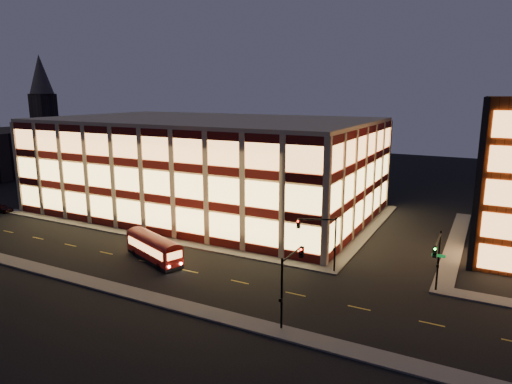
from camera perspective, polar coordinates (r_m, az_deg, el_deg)
The scene contains 13 objects.
ground at distance 59.46m, azimuth -12.71°, elevation -6.00°, with size 200.00×200.00×0.00m, color black.
sidewalk_office_south at distance 62.05m, azimuth -14.24°, elevation -5.23°, with size 54.00×2.00×0.15m, color #514F4C.
sidewalk_office_east at distance 64.02m, azimuth 13.83°, elevation -4.66°, with size 2.00×30.00×0.15m, color #514F4C.
sidewalk_tower_west at distance 62.54m, azimuth 23.69°, elevation -5.78°, with size 2.00×30.00×0.15m, color #514F4C.
sidewalk_near at distance 50.91m, azimuth -22.30°, elevation -9.75°, with size 100.00×2.00×0.15m, color #514F4C.
office_building at distance 72.63m, azimuth -6.13°, elevation 3.45°, with size 50.45×30.45×14.50m.
church_tower at distance 135.59m, azimuth -24.82°, elevation 7.26°, with size 5.00×5.00×18.00m, color #2D2621.
church_spire at distance 135.34m, azimuth -25.37°, elevation 13.16°, with size 6.00×6.00×10.00m, color #4C473F.
traffic_signal_far at distance 47.63m, azimuth 8.21°, elevation -5.26°, with size 3.79×1.87×6.00m.
traffic_signal_right at distance 44.59m, azimuth 21.73°, elevation -7.30°, with size 1.20×4.37×6.00m.
traffic_signal_near at distance 37.30m, azimuth 4.21°, elevation -10.23°, with size 0.32×4.45×6.00m.
trolley_bus at distance 52.23m, azimuth -12.65°, elevation -6.68°, with size 9.02×5.28×2.99m.
parked_car_0 at distance 81.96m, azimuth -29.18°, elevation -1.76°, with size 1.54×3.82×1.30m, color black.
Camera 1 is at (37.04, -42.70, 18.46)m, focal length 32.00 mm.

